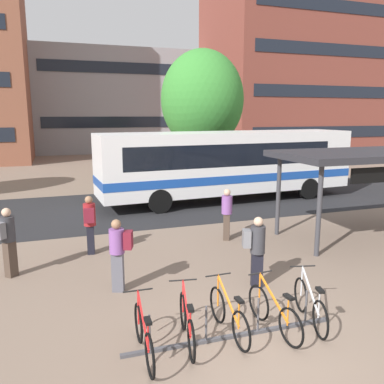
# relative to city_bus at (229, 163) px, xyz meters

# --- Properties ---
(ground) EXTENTS (200.00, 200.00, 0.00)m
(ground) POSITION_rel_city_bus_xyz_m (-4.49, -11.27, -1.78)
(ground) COLOR #7A6656
(bus_lane_asphalt) EXTENTS (80.00, 7.20, 0.01)m
(bus_lane_asphalt) POSITION_rel_city_bus_xyz_m (-4.49, -0.00, -1.77)
(bus_lane_asphalt) COLOR #232326
(bus_lane_asphalt) RESTS_ON ground
(city_bus) EXTENTS (12.14, 3.18, 3.20)m
(city_bus) POSITION_rel_city_bus_xyz_m (0.00, 0.00, 0.00)
(city_bus) COLOR white
(city_bus) RESTS_ON ground
(bike_rack) EXTENTS (4.06, 0.19, 0.70)m
(bike_rack) POSITION_rel_city_bus_xyz_m (-4.83, -10.82, -1.69)
(bike_rack) COLOR #47474C
(bike_rack) RESTS_ON ground
(parked_bicycle_red_0) EXTENTS (0.52, 1.72, 0.99)m
(parked_bicycle_red_0) POSITION_rel_city_bus_xyz_m (-6.48, -10.88, -1.39)
(parked_bicycle_red_0) COLOR black
(parked_bicycle_red_0) RESTS_ON ground
(parked_bicycle_red_1) EXTENTS (0.52, 1.70, 0.99)m
(parked_bicycle_red_1) POSITION_rel_city_bus_xyz_m (-5.67, -10.71, -1.39)
(parked_bicycle_red_1) COLOR black
(parked_bicycle_red_1) RESTS_ON ground
(parked_bicycle_orange_2) EXTENTS (0.52, 1.72, 0.99)m
(parked_bicycle_orange_2) POSITION_rel_city_bus_xyz_m (-4.86, -10.71, -1.39)
(parked_bicycle_orange_2) COLOR black
(parked_bicycle_orange_2) RESTS_ON ground
(parked_bicycle_orange_3) EXTENTS (0.52, 1.72, 0.99)m
(parked_bicycle_orange_3) POSITION_rel_city_bus_xyz_m (-4.03, -10.88, -1.39)
(parked_bicycle_orange_3) COLOR black
(parked_bicycle_orange_3) RESTS_ON ground
(parked_bicycle_silver_4) EXTENTS (0.62, 1.68, 0.99)m
(parked_bicycle_silver_4) POSITION_rel_city_bus_xyz_m (-3.21, -10.84, -1.39)
(parked_bicycle_silver_4) COLOR black
(parked_bicycle_silver_4) RESTS_ON ground
(transit_shelter) EXTENTS (5.78, 3.07, 2.83)m
(transit_shelter) POSITION_rel_city_bus_xyz_m (1.74, -6.68, 0.87)
(transit_shelter) COLOR #38383D
(transit_shelter) RESTS_ON ground
(commuter_grey_pack_0) EXTENTS (0.58, 0.59, 1.76)m
(commuter_grey_pack_0) POSITION_rel_city_bus_xyz_m (-8.90, -6.47, -0.76)
(commuter_grey_pack_0) COLOR #47382D
(commuter_grey_pack_0) RESTS_ON ground
(commuter_grey_pack_2) EXTENTS (0.51, 0.60, 1.67)m
(commuter_grey_pack_2) POSITION_rel_city_bus_xyz_m (-2.56, -5.45, -0.81)
(commuter_grey_pack_2) COLOR #47382D
(commuter_grey_pack_2) RESTS_ON ground
(commuter_grey_pack_3) EXTENTS (0.59, 0.46, 1.69)m
(commuter_grey_pack_3) POSITION_rel_city_bus_xyz_m (-3.39, -8.98, -0.81)
(commuter_grey_pack_3) COLOR black
(commuter_grey_pack_3) RESTS_ON ground
(commuter_maroon_pack_4) EXTENTS (0.38, 0.56, 1.71)m
(commuter_maroon_pack_4) POSITION_rel_city_bus_xyz_m (-6.84, -5.43, -0.79)
(commuter_maroon_pack_4) COLOR black
(commuter_maroon_pack_4) RESTS_ON ground
(commuter_maroon_pack_5) EXTENTS (0.59, 0.47, 1.70)m
(commuter_maroon_pack_5) POSITION_rel_city_bus_xyz_m (-6.44, -8.18, -0.79)
(commuter_maroon_pack_5) COLOR #565660
(commuter_maroon_pack_5) RESTS_ON ground
(street_tree_0) EXTENTS (5.10, 5.10, 7.90)m
(street_tree_0) POSITION_rel_city_bus_xyz_m (1.18, 6.77, 3.10)
(street_tree_0) COLOR brown
(street_tree_0) RESTS_ON ground
(building_right_wing) EXTENTS (18.11, 11.32, 22.94)m
(building_right_wing) POSITION_rel_city_bus_xyz_m (17.44, 21.42, 9.69)
(building_right_wing) COLOR brown
(building_right_wing) RESTS_ON ground
(building_centre_block) EXTENTS (18.55, 13.64, 10.67)m
(building_centre_block) POSITION_rel_city_bus_xyz_m (-0.53, 31.36, 3.56)
(building_centre_block) COLOR gray
(building_centre_block) RESTS_ON ground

